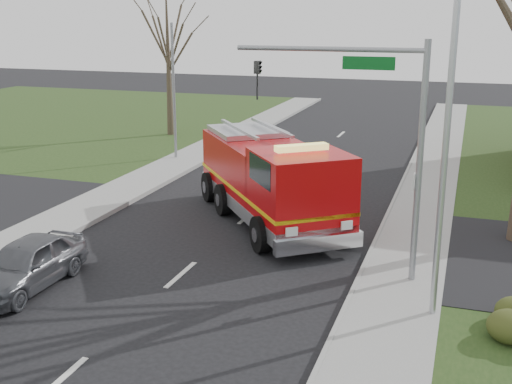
% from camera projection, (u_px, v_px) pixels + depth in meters
% --- Properties ---
extents(ground, '(120.00, 120.00, 0.00)m').
position_uv_depth(ground, '(181.00, 275.00, 18.87)').
color(ground, black).
rests_on(ground, ground).
extents(sidewalk_right, '(2.40, 80.00, 0.15)m').
position_uv_depth(sidewalk_right, '(394.00, 302.00, 16.95)').
color(sidewalk_right, gray).
rests_on(sidewalk_right, ground).
extents(sidewalk_left, '(2.40, 80.00, 0.15)m').
position_uv_depth(sidewalk_left, '(6.00, 249.00, 20.75)').
color(sidewalk_left, gray).
rests_on(sidewalk_left, ground).
extents(hedge_corner, '(2.80, 2.00, 0.90)m').
position_uv_depth(hedge_corner, '(511.00, 316.00, 15.05)').
color(hedge_corner, '#263312').
rests_on(hedge_corner, lawn_right).
extents(bare_tree_left, '(4.50, 4.50, 9.00)m').
position_uv_depth(bare_tree_left, '(168.00, 46.00, 38.71)').
color(bare_tree_left, '#33271E').
rests_on(bare_tree_left, ground).
extents(traffic_signal_mast, '(5.29, 0.18, 6.80)m').
position_uv_depth(traffic_signal_mast, '(374.00, 117.00, 17.38)').
color(traffic_signal_mast, gray).
rests_on(traffic_signal_mast, ground).
extents(streetlight_pole, '(1.48, 0.16, 8.40)m').
position_uv_depth(streetlight_pole, '(443.00, 141.00, 15.01)').
color(streetlight_pole, '#B7BABF').
rests_on(streetlight_pole, ground).
extents(utility_pole_far, '(0.14, 0.14, 7.00)m').
position_uv_depth(utility_pole_far, '(174.00, 93.00, 32.80)').
color(utility_pole_far, gray).
rests_on(utility_pole_far, ground).
extents(fire_engine, '(7.47, 8.45, 3.42)m').
position_uv_depth(fire_engine, '(272.00, 181.00, 23.25)').
color(fire_engine, '#AD080A').
rests_on(fire_engine, ground).
extents(parked_car_maroon, '(1.68, 4.15, 1.41)m').
position_uv_depth(parked_car_maroon, '(26.00, 264.00, 17.83)').
color(parked_car_maroon, '#4D4F54').
rests_on(parked_car_maroon, ground).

